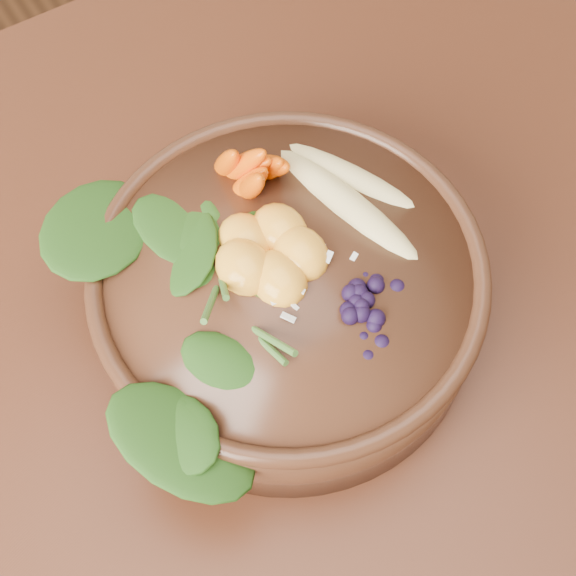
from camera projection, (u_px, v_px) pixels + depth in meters
name	position (u px, v px, depth m)	size (l,w,h in m)	color
ground	(389.00, 473.00, 1.35)	(4.00, 4.00, 0.00)	#381E0F
dining_table	(465.00, 285.00, 0.77)	(1.60, 0.90, 0.75)	#331C0C
stoneware_bowl	(288.00, 294.00, 0.62)	(0.30, 0.30, 0.08)	#492717
kale_heap	(180.00, 254.00, 0.56)	(0.19, 0.17, 0.04)	#244F14
carrot_cluster	(244.00, 136.00, 0.59)	(0.06, 0.06, 0.08)	#F85800
banana_halves	(350.00, 178.00, 0.61)	(0.09, 0.17, 0.03)	#E0CC84
mandarin_cluster	(269.00, 242.00, 0.58)	(0.09, 0.09, 0.03)	#FAA128
blueberry_pile	(362.00, 296.00, 0.55)	(0.14, 0.10, 0.04)	black
coconut_flakes	(313.00, 278.00, 0.58)	(0.09, 0.07, 0.01)	white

